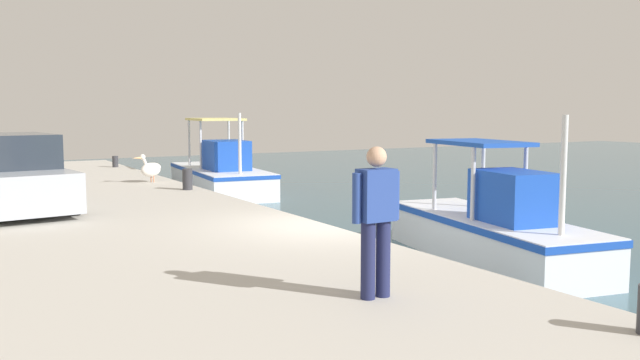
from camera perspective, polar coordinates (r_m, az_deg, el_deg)
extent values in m
cube|color=#BCB7AD|center=(10.31, -24.08, -8.18)|extent=(36.00, 10.00, 0.80)
cube|color=white|center=(22.95, -8.65, -0.03)|extent=(6.30, 2.72, 0.87)
cube|color=#1947B7|center=(22.91, -8.67, 0.85)|extent=(6.34, 2.76, 0.12)
cube|color=#1947B7|center=(22.13, -8.15, 2.15)|extent=(1.83, 1.43, 0.97)
cylinder|color=silver|center=(24.00, -11.28, 3.17)|extent=(0.08, 0.08, 1.62)
cylinder|color=silver|center=(24.37, -7.92, 3.27)|extent=(0.08, 0.08, 1.62)
cylinder|color=silver|center=(22.39, -10.32, 2.99)|extent=(0.08, 0.08, 1.62)
cylinder|color=silver|center=(22.79, -6.74, 3.10)|extent=(0.08, 0.08, 1.62)
cube|color=#D8CC72|center=(23.35, -9.10, 5.23)|extent=(2.62, 1.79, 0.08)
cylinder|color=silver|center=(20.64, -6.98, 3.17)|extent=(0.10, 0.10, 1.89)
torus|color=orange|center=(22.40, -6.52, 2.22)|extent=(0.55, 0.16, 0.54)
cube|color=white|center=(12.83, 14.58, -4.98)|extent=(5.37, 2.55, 0.85)
cube|color=#1947B7|center=(12.77, 14.62, -3.45)|extent=(5.41, 2.59, 0.12)
cube|color=#1947B7|center=(12.17, 16.38, -1.40)|extent=(1.60, 1.22, 0.92)
cylinder|color=silver|center=(13.36, 9.92, 0.28)|extent=(0.08, 0.08, 1.33)
cylinder|color=silver|center=(13.95, 13.95, 0.43)|extent=(0.08, 0.08, 1.33)
cylinder|color=silver|center=(12.17, 13.13, -0.34)|extent=(0.08, 0.08, 1.33)
cylinder|color=silver|center=(12.81, 17.37, -0.15)|extent=(0.08, 0.08, 1.33)
cube|color=#1E4CB2|center=(13.01, 13.64, 3.16)|extent=(2.27, 1.55, 0.08)
cylinder|color=silver|center=(11.11, 20.35, 0.37)|extent=(0.10, 0.10, 1.92)
cylinder|color=tan|center=(19.42, -14.44, 0.15)|extent=(0.04, 0.04, 0.22)
cylinder|color=tan|center=(19.33, -14.22, 0.13)|extent=(0.04, 0.04, 0.22)
ellipsoid|color=white|center=(19.32, -14.47, 0.87)|extent=(0.53, 0.71, 0.40)
ellipsoid|color=silver|center=(19.35, -14.36, 1.06)|extent=(0.54, 0.64, 0.28)
cylinder|color=white|center=(19.19, -14.94, 1.48)|extent=(0.15, 0.21, 0.27)
sphere|color=white|center=(19.13, -15.15, 1.94)|extent=(0.21, 0.21, 0.16)
cone|color=#F2B272|center=(19.01, -15.63, 1.84)|extent=(0.18, 0.30, 0.07)
cylinder|color=#1E234C|center=(7.17, 4.19, -6.97)|extent=(0.16, 0.16, 0.85)
cylinder|color=#1E234C|center=(7.28, 5.50, -6.78)|extent=(0.16, 0.16, 0.85)
cube|color=navy|center=(7.10, 4.90, -1.29)|extent=(0.24, 0.40, 0.57)
cylinder|color=navy|center=(6.96, 3.22, -1.59)|extent=(0.10, 0.10, 0.54)
cylinder|color=navy|center=(7.25, 6.51, -1.32)|extent=(0.10, 0.10, 0.54)
sphere|color=tan|center=(7.06, 4.93, 2.03)|extent=(0.22, 0.22, 0.22)
cylinder|color=black|center=(13.70, -20.57, -1.63)|extent=(0.62, 0.25, 0.60)
cylinder|color=black|center=(16.14, -23.14, -0.63)|extent=(0.62, 0.25, 0.60)
cube|color=#A5ADB7|center=(14.70, -25.19, -0.51)|extent=(4.27, 2.17, 0.76)
cube|color=#262D38|center=(14.79, -25.43, 2.32)|extent=(2.37, 1.81, 0.68)
cylinder|color=#333338|center=(24.90, -17.34, 1.54)|extent=(0.21, 0.21, 0.40)
cylinder|color=#333338|center=(17.31, -11.43, 0.06)|extent=(0.26, 0.26, 0.54)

